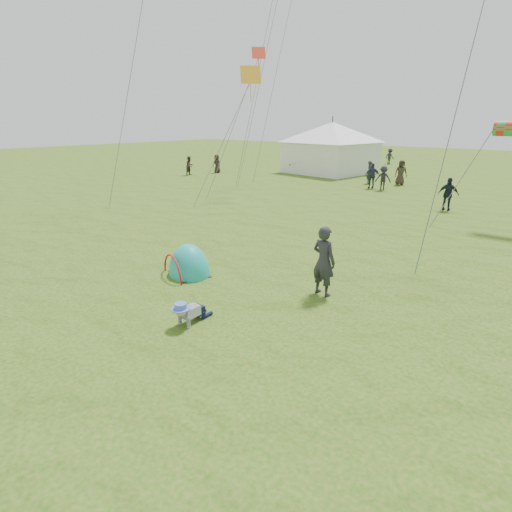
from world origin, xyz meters
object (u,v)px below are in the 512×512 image
Objects in this scene: standing_adult at (324,261)px; event_marquee at (331,146)px; crawling_toddler at (188,312)px; popup_tent at (190,274)px.

event_marquee is at bearing -52.80° from standing_adult.
standing_adult reaches higher than crawling_toddler.
standing_adult is at bearing 63.35° from crawling_toddler.
event_marquee is (-11.37, 27.40, 2.04)m from crawling_toddler.
event_marquee reaches higher than crawling_toddler.
popup_tent is (-2.35, 2.16, -0.31)m from crawling_toddler.
event_marquee reaches higher than standing_adult.
crawling_toddler is 0.42× the size of standing_adult.
popup_tent is at bearing -61.49° from event_marquee.
popup_tent is 4.24m from standing_adult.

